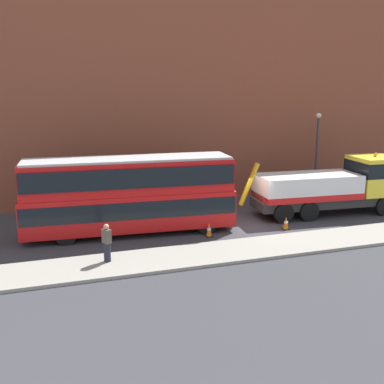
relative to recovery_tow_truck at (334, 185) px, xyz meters
The scene contains 9 objects.
ground_plane 6.25m from the recovery_tow_truck, behind, with size 120.00×120.00×0.00m, color #38383D.
near_kerb 7.63m from the recovery_tow_truck, 143.74° to the right, with size 60.00×2.80×0.15m, color gray.
building_facade 11.02m from the recovery_tow_truck, 131.56° to the left, with size 60.00×1.50×16.00m.
recovery_tow_truck is the anchor object (origin of this frame).
double_decker_bus 12.52m from the recovery_tow_truck, behind, with size 11.16×3.29×4.06m.
pedestrian_onlooker 14.89m from the recovery_tow_truck, 164.14° to the right, with size 0.41×0.47×1.71m.
traffic_cone_near_bus 9.03m from the recovery_tow_truck, 168.27° to the right, with size 0.36×0.36×0.72m.
traffic_cone_midway 4.95m from the recovery_tow_truck, 155.34° to the right, with size 0.36×0.36×0.72m.
street_lamp 5.15m from the recovery_tow_truck, 70.13° to the left, with size 0.36×0.36×5.83m.
Camera 1 is at (-10.75, -23.20, 7.71)m, focal length 43.35 mm.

